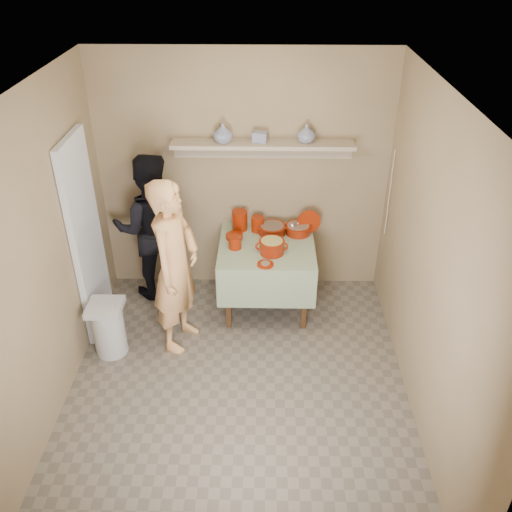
{
  "coord_description": "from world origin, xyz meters",
  "views": [
    {
      "loc": [
        0.23,
        -3.46,
        3.56
      ],
      "look_at": [
        0.15,
        0.75,
        0.95
      ],
      "focal_mm": 38.0,
      "sensor_mm": 36.0,
      "label": 1
    }
  ],
  "objects_px": {
    "cazuela_rice": "(272,246)",
    "trash_bin": "(109,328)",
    "person_helper": "(151,228)",
    "serving_table": "(267,254)",
    "person_cook": "(175,267)"
  },
  "relations": [
    {
      "from": "cazuela_rice",
      "to": "trash_bin",
      "type": "bearing_deg",
      "value": -158.39
    },
    {
      "from": "person_helper",
      "to": "serving_table",
      "type": "xyz_separation_m",
      "value": [
        1.22,
        -0.24,
        -0.17
      ]
    },
    {
      "from": "person_cook",
      "to": "serving_table",
      "type": "bearing_deg",
      "value": -37.61
    },
    {
      "from": "person_cook",
      "to": "serving_table",
      "type": "distance_m",
      "value": 1.05
    },
    {
      "from": "person_helper",
      "to": "cazuela_rice",
      "type": "distance_m",
      "value": 1.33
    },
    {
      "from": "cazuela_rice",
      "to": "trash_bin",
      "type": "height_order",
      "value": "cazuela_rice"
    },
    {
      "from": "serving_table",
      "to": "trash_bin",
      "type": "relative_size",
      "value": 1.74
    },
    {
      "from": "person_cook",
      "to": "person_helper",
      "type": "bearing_deg",
      "value": 41.72
    },
    {
      "from": "person_cook",
      "to": "trash_bin",
      "type": "height_order",
      "value": "person_cook"
    },
    {
      "from": "trash_bin",
      "to": "cazuela_rice",
      "type": "bearing_deg",
      "value": 21.61
    },
    {
      "from": "person_helper",
      "to": "cazuela_rice",
      "type": "relative_size",
      "value": 4.94
    },
    {
      "from": "person_helper",
      "to": "cazuela_rice",
      "type": "xyz_separation_m",
      "value": [
        1.27,
        -0.4,
        0.03
      ]
    },
    {
      "from": "serving_table",
      "to": "trash_bin",
      "type": "bearing_deg",
      "value": -152.44
    },
    {
      "from": "person_helper",
      "to": "trash_bin",
      "type": "relative_size",
      "value": 2.91
    },
    {
      "from": "serving_table",
      "to": "person_helper",
      "type": "bearing_deg",
      "value": 169.07
    }
  ]
}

